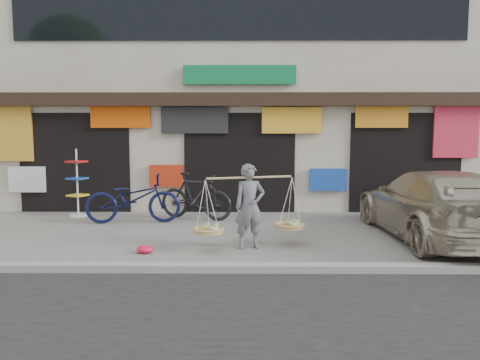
{
  "coord_description": "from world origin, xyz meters",
  "views": [
    {
      "loc": [
        0.13,
        -9.2,
        2.21
      ],
      "look_at": [
        0.04,
        0.9,
        1.15
      ],
      "focal_mm": 35.0,
      "sensor_mm": 36.0,
      "label": 1
    }
  ],
  "objects_px": {
    "bike_1": "(196,196)",
    "display_rack": "(77,189)",
    "street_vendor": "(250,210)",
    "bike_0": "(133,199)",
    "suv": "(435,204)"
  },
  "relations": [
    {
      "from": "suv",
      "to": "display_rack",
      "type": "relative_size",
      "value": 2.85
    },
    {
      "from": "street_vendor",
      "to": "bike_0",
      "type": "relative_size",
      "value": 0.93
    },
    {
      "from": "bike_0",
      "to": "display_rack",
      "type": "bearing_deg",
      "value": 54.59
    },
    {
      "from": "street_vendor",
      "to": "bike_0",
      "type": "distance_m",
      "value": 3.71
    },
    {
      "from": "street_vendor",
      "to": "suv",
      "type": "distance_m",
      "value": 3.89
    },
    {
      "from": "display_rack",
      "to": "street_vendor",
      "type": "bearing_deg",
      "value": -36.88
    },
    {
      "from": "street_vendor",
      "to": "display_rack",
      "type": "height_order",
      "value": "display_rack"
    },
    {
      "from": "bike_0",
      "to": "display_rack",
      "type": "height_order",
      "value": "display_rack"
    },
    {
      "from": "bike_0",
      "to": "suv",
      "type": "bearing_deg",
      "value": -110.72
    },
    {
      "from": "street_vendor",
      "to": "display_rack",
      "type": "distance_m",
      "value": 5.56
    },
    {
      "from": "street_vendor",
      "to": "bike_0",
      "type": "xyz_separation_m",
      "value": [
        -2.79,
        2.43,
        -0.14
      ]
    },
    {
      "from": "suv",
      "to": "bike_0",
      "type": "bearing_deg",
      "value": -15.94
    },
    {
      "from": "bike_1",
      "to": "display_rack",
      "type": "height_order",
      "value": "display_rack"
    },
    {
      "from": "bike_1",
      "to": "display_rack",
      "type": "distance_m",
      "value": 3.16
    },
    {
      "from": "suv",
      "to": "display_rack",
      "type": "xyz_separation_m",
      "value": [
        -8.26,
        2.53,
        -0.01
      ]
    }
  ]
}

